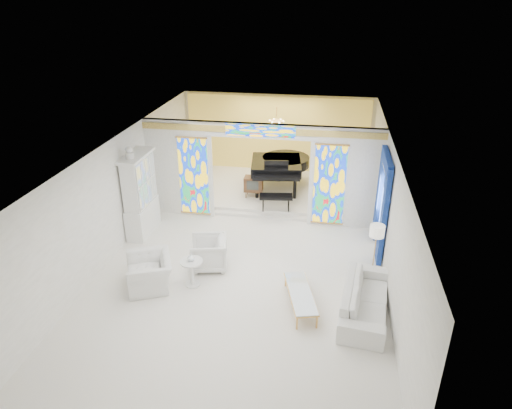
% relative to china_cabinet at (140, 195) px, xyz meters
% --- Properties ---
extents(floor, '(12.00, 12.00, 0.00)m').
position_rel_china_cabinet_xyz_m(floor, '(3.22, -0.60, -1.17)').
color(floor, silver).
rests_on(floor, ground).
extents(ceiling, '(7.00, 12.00, 0.02)m').
position_rel_china_cabinet_xyz_m(ceiling, '(3.22, -0.60, 1.83)').
color(ceiling, silver).
rests_on(ceiling, wall_back).
extents(wall_back, '(7.00, 0.02, 3.00)m').
position_rel_china_cabinet_xyz_m(wall_back, '(3.22, 5.40, 0.33)').
color(wall_back, white).
rests_on(wall_back, floor).
extents(wall_front, '(7.00, 0.02, 3.00)m').
position_rel_china_cabinet_xyz_m(wall_front, '(3.22, -6.60, 0.33)').
color(wall_front, white).
rests_on(wall_front, floor).
extents(wall_left, '(0.02, 12.00, 3.00)m').
position_rel_china_cabinet_xyz_m(wall_left, '(-0.28, -0.60, 0.33)').
color(wall_left, white).
rests_on(wall_left, floor).
extents(wall_right, '(0.02, 12.00, 3.00)m').
position_rel_china_cabinet_xyz_m(wall_right, '(6.72, -0.60, 0.33)').
color(wall_right, white).
rests_on(wall_right, floor).
extents(partition_wall, '(7.00, 0.22, 3.00)m').
position_rel_china_cabinet_xyz_m(partition_wall, '(3.22, 1.40, 0.48)').
color(partition_wall, white).
rests_on(partition_wall, floor).
extents(stained_glass_left, '(0.90, 0.04, 2.40)m').
position_rel_china_cabinet_xyz_m(stained_glass_left, '(1.19, 1.29, 0.13)').
color(stained_glass_left, gold).
rests_on(stained_glass_left, partition_wall).
extents(stained_glass_right, '(0.90, 0.04, 2.40)m').
position_rel_china_cabinet_xyz_m(stained_glass_right, '(5.25, 1.29, 0.13)').
color(stained_glass_right, gold).
rests_on(stained_glass_right, partition_wall).
extents(stained_glass_transom, '(2.00, 0.04, 0.34)m').
position_rel_china_cabinet_xyz_m(stained_glass_transom, '(3.22, 1.29, 1.65)').
color(stained_glass_transom, gold).
rests_on(stained_glass_transom, partition_wall).
extents(alcove_platform, '(6.80, 3.80, 0.18)m').
position_rel_china_cabinet_xyz_m(alcove_platform, '(3.22, 3.50, -1.08)').
color(alcove_platform, silver).
rests_on(alcove_platform, floor).
extents(gold_curtain_back, '(6.70, 0.10, 2.90)m').
position_rel_china_cabinet_xyz_m(gold_curtain_back, '(3.22, 5.28, 0.33)').
color(gold_curtain_back, '#EFCB53').
rests_on(gold_curtain_back, wall_back).
extents(chandelier, '(0.48, 0.48, 0.30)m').
position_rel_china_cabinet_xyz_m(chandelier, '(3.42, 3.40, 1.38)').
color(chandelier, '#CA9346').
rests_on(chandelier, ceiling).
extents(blue_drapes, '(0.14, 1.85, 2.65)m').
position_rel_china_cabinet_xyz_m(blue_drapes, '(6.62, 0.10, 0.41)').
color(blue_drapes, navy).
rests_on(blue_drapes, wall_right).
extents(china_cabinet, '(0.56, 1.46, 2.72)m').
position_rel_china_cabinet_xyz_m(china_cabinet, '(0.00, 0.00, 0.00)').
color(china_cabinet, white).
rests_on(china_cabinet, floor).
extents(armchair_left, '(1.40, 1.47, 0.75)m').
position_rel_china_cabinet_xyz_m(armchair_left, '(1.19, -2.53, -0.79)').
color(armchair_left, white).
rests_on(armchair_left, floor).
extents(armchair_right, '(1.06, 1.04, 0.82)m').
position_rel_china_cabinet_xyz_m(armchair_right, '(2.36, -1.51, -0.76)').
color(armchair_right, white).
rests_on(armchair_right, floor).
extents(sofa, '(1.22, 2.49, 0.70)m').
position_rel_china_cabinet_xyz_m(sofa, '(6.17, -2.71, -0.82)').
color(sofa, silver).
rests_on(sofa, floor).
extents(side_table, '(0.65, 0.65, 0.67)m').
position_rel_china_cabinet_xyz_m(side_table, '(2.16, -2.34, -0.73)').
color(side_table, white).
rests_on(side_table, floor).
extents(vase, '(0.21, 0.21, 0.17)m').
position_rel_china_cabinet_xyz_m(vase, '(2.16, -2.34, -0.41)').
color(vase, white).
rests_on(vase, side_table).
extents(coffee_table, '(0.91, 1.72, 0.37)m').
position_rel_china_cabinet_xyz_m(coffee_table, '(4.77, -2.71, -0.83)').
color(coffee_table, white).
rests_on(coffee_table, floor).
extents(floor_lamp, '(0.42, 0.42, 1.43)m').
position_rel_china_cabinet_xyz_m(floor_lamp, '(6.42, -1.29, 0.05)').
color(floor_lamp, '#CA9346').
rests_on(floor_lamp, floor).
extents(grand_piano, '(2.12, 3.28, 1.25)m').
position_rel_china_cabinet_xyz_m(grand_piano, '(3.57, 3.51, -0.15)').
color(grand_piano, black).
rests_on(grand_piano, alcove_platform).
extents(tv_console, '(0.61, 0.43, 0.70)m').
position_rel_china_cabinet_xyz_m(tv_console, '(2.80, 2.59, -0.54)').
color(tv_console, brown).
rests_on(tv_console, alcove_platform).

